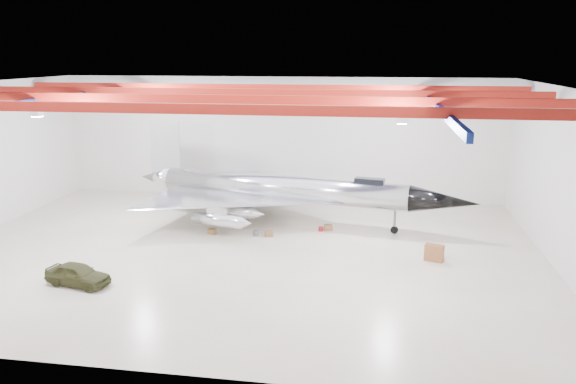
# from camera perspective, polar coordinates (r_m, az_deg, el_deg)

# --- Properties ---
(floor) EXTENTS (40.00, 40.00, 0.00)m
(floor) POSITION_cam_1_polar(r_m,az_deg,el_deg) (38.15, -4.82, -6.04)
(floor) COLOR #C2B39A
(floor) RESTS_ON ground
(wall_back) EXTENTS (40.00, 0.00, 40.00)m
(wall_back) POSITION_cam_1_polar(r_m,az_deg,el_deg) (51.10, -0.89, 5.46)
(wall_back) COLOR silver
(wall_back) RESTS_ON floor
(wall_right) EXTENTS (0.00, 30.00, 30.00)m
(wall_right) POSITION_cam_1_polar(r_m,az_deg,el_deg) (37.27, 26.38, 0.87)
(wall_right) COLOR silver
(wall_right) RESTS_ON floor
(ceiling) EXTENTS (40.00, 40.00, 0.00)m
(ceiling) POSITION_cam_1_polar(r_m,az_deg,el_deg) (35.94, -5.18, 10.69)
(ceiling) COLOR #0A0F38
(ceiling) RESTS_ON wall_back
(ceiling_structure) EXTENTS (39.50, 29.50, 1.08)m
(ceiling_structure) POSITION_cam_1_polar(r_m,az_deg,el_deg) (35.98, -5.15, 9.61)
(ceiling_structure) COLOR maroon
(ceiling_structure) RESTS_ON ceiling
(jet_aircraft) EXTENTS (27.50, 18.36, 7.54)m
(jet_aircraft) POSITION_cam_1_polar(r_m,az_deg,el_deg) (43.94, -0.68, 0.05)
(jet_aircraft) COLOR silver
(jet_aircraft) RESTS_ON floor
(jeep) EXTENTS (4.08, 2.25, 1.32)m
(jeep) POSITION_cam_1_polar(r_m,az_deg,el_deg) (34.68, -20.57, -7.83)
(jeep) COLOR #36381C
(jeep) RESTS_ON floor
(desk) EXTENTS (1.30, 0.93, 1.08)m
(desk) POSITION_cam_1_polar(r_m,az_deg,el_deg) (37.38, 14.63, -6.00)
(desk) COLOR brown
(desk) RESTS_ON floor
(crate_ply) EXTENTS (0.68, 0.62, 0.39)m
(crate_ply) POSITION_cam_1_polar(r_m,az_deg,el_deg) (41.93, -7.69, -3.99)
(crate_ply) COLOR olive
(crate_ply) RESTS_ON floor
(toolbox_red) EXTENTS (0.44, 0.37, 0.28)m
(toolbox_red) POSITION_cam_1_polar(r_m,az_deg,el_deg) (46.65, -6.49, -2.18)
(toolbox_red) COLOR #AA111C
(toolbox_red) RESTS_ON floor
(engine_drum) EXTENTS (0.42, 0.42, 0.37)m
(engine_drum) POSITION_cam_1_polar(r_m,az_deg,el_deg) (41.22, -3.28, -4.21)
(engine_drum) COLOR #59595B
(engine_drum) RESTS_ON floor
(parts_bin) EXTENTS (0.68, 0.59, 0.41)m
(parts_bin) POSITION_cam_1_polar(r_m,az_deg,el_deg) (42.56, 4.12, -3.61)
(parts_bin) COLOR olive
(parts_bin) RESTS_ON floor
(tool_chest) EXTENTS (0.46, 0.46, 0.33)m
(tool_chest) POSITION_cam_1_polar(r_m,az_deg,el_deg) (42.33, 3.37, -3.75)
(tool_chest) COLOR #AA111C
(tool_chest) RESTS_ON floor
(oil_barrel) EXTENTS (0.67, 0.61, 0.39)m
(oil_barrel) POSITION_cam_1_polar(r_m,az_deg,el_deg) (41.03, -1.95, -4.27)
(oil_barrel) COLOR olive
(oil_barrel) RESTS_ON floor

